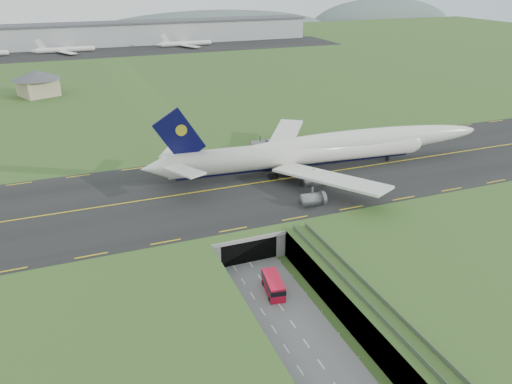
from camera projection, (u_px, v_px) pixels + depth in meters
name	position (u px, v px, depth m)	size (l,w,h in m)	color
ground	(264.00, 284.00, 95.30)	(900.00, 900.00, 0.00)	#305421
airfield_deck	(264.00, 271.00, 94.08)	(800.00, 800.00, 6.00)	gray
trench_road	(280.00, 306.00, 88.89)	(12.00, 75.00, 0.20)	slate
taxiway	(213.00, 190.00, 120.88)	(800.00, 44.00, 0.18)	black
tunnel_portal	(235.00, 230.00, 108.15)	(17.00, 22.30, 6.00)	gray
guideway	(372.00, 306.00, 80.52)	(3.00, 53.00, 7.05)	#A8A8A3
jumbo_jet	(321.00, 150.00, 131.64)	(95.20, 60.98, 20.23)	silver
shuttle_tram	(273.00, 285.00, 92.03)	(3.98, 7.92, 3.09)	red
service_building	(37.00, 81.00, 208.28)	(25.86, 25.86, 10.70)	tan
cargo_terminal	(101.00, 34.00, 344.15)	(320.00, 67.00, 15.60)	#B2B2B2
distant_hills	(159.00, 36.00, 483.92)	(700.00, 91.00, 60.00)	slate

